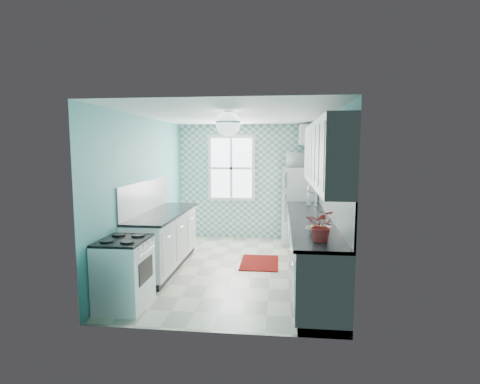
# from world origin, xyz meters

# --- Properties ---
(floor) EXTENTS (3.00, 4.40, 0.02)m
(floor) POSITION_xyz_m (0.00, 0.00, -0.01)
(floor) COLOR beige
(floor) RESTS_ON ground
(ceiling) EXTENTS (3.00, 4.40, 0.02)m
(ceiling) POSITION_xyz_m (0.00, 0.00, 2.51)
(ceiling) COLOR white
(ceiling) RESTS_ON wall_back
(wall_back) EXTENTS (3.00, 0.02, 2.50)m
(wall_back) POSITION_xyz_m (0.00, 2.21, 1.25)
(wall_back) COLOR #53A9A7
(wall_back) RESTS_ON floor
(wall_front) EXTENTS (3.00, 0.02, 2.50)m
(wall_front) POSITION_xyz_m (0.00, -2.21, 1.25)
(wall_front) COLOR #53A9A7
(wall_front) RESTS_ON floor
(wall_left) EXTENTS (0.02, 4.40, 2.50)m
(wall_left) POSITION_xyz_m (-1.51, 0.00, 1.25)
(wall_left) COLOR #53A9A7
(wall_left) RESTS_ON floor
(wall_right) EXTENTS (0.02, 4.40, 2.50)m
(wall_right) POSITION_xyz_m (1.51, 0.00, 1.25)
(wall_right) COLOR #53A9A7
(wall_right) RESTS_ON floor
(accent_wall) EXTENTS (3.00, 0.01, 2.50)m
(accent_wall) POSITION_xyz_m (0.00, 2.19, 1.25)
(accent_wall) COLOR #62A498
(accent_wall) RESTS_ON wall_back
(window) EXTENTS (1.04, 0.05, 1.44)m
(window) POSITION_xyz_m (-0.35, 2.16, 1.55)
(window) COLOR white
(window) RESTS_ON wall_back
(backsplash_right) EXTENTS (0.02, 3.60, 0.51)m
(backsplash_right) POSITION_xyz_m (1.49, -0.40, 1.20)
(backsplash_right) COLOR white
(backsplash_right) RESTS_ON wall_right
(backsplash_left) EXTENTS (0.02, 2.15, 0.51)m
(backsplash_left) POSITION_xyz_m (-1.49, -0.07, 1.20)
(backsplash_left) COLOR white
(backsplash_left) RESTS_ON wall_left
(upper_cabinets_right) EXTENTS (0.33, 3.20, 0.90)m
(upper_cabinets_right) POSITION_xyz_m (1.33, -0.60, 1.90)
(upper_cabinets_right) COLOR white
(upper_cabinets_right) RESTS_ON wall_right
(upper_cabinet_fridge) EXTENTS (0.40, 0.74, 0.40)m
(upper_cabinet_fridge) POSITION_xyz_m (1.30, 1.83, 2.25)
(upper_cabinet_fridge) COLOR white
(upper_cabinet_fridge) RESTS_ON wall_right
(ceiling_light) EXTENTS (0.34, 0.34, 0.35)m
(ceiling_light) POSITION_xyz_m (0.00, -0.80, 2.32)
(ceiling_light) COLOR silver
(ceiling_light) RESTS_ON ceiling
(base_cabinets_right) EXTENTS (0.60, 3.60, 0.90)m
(base_cabinets_right) POSITION_xyz_m (1.20, -0.40, 0.45)
(base_cabinets_right) COLOR white
(base_cabinets_right) RESTS_ON floor
(countertop_right) EXTENTS (0.63, 3.60, 0.04)m
(countertop_right) POSITION_xyz_m (1.19, -0.40, 0.92)
(countertop_right) COLOR black
(countertop_right) RESTS_ON base_cabinets_right
(base_cabinets_left) EXTENTS (0.60, 2.15, 0.90)m
(base_cabinets_left) POSITION_xyz_m (-1.20, -0.07, 0.45)
(base_cabinets_left) COLOR white
(base_cabinets_left) RESTS_ON floor
(countertop_left) EXTENTS (0.63, 2.15, 0.04)m
(countertop_left) POSITION_xyz_m (-1.19, -0.07, 0.92)
(countertop_left) COLOR black
(countertop_left) RESTS_ON base_cabinets_left
(fridge) EXTENTS (0.70, 0.69, 1.60)m
(fridge) POSITION_xyz_m (1.11, 1.77, 0.80)
(fridge) COLOR white
(fridge) RESTS_ON floor
(stove) EXTENTS (0.57, 0.71, 0.85)m
(stove) POSITION_xyz_m (-1.20, -1.65, 0.45)
(stove) COLOR white
(stove) RESTS_ON floor
(sink) EXTENTS (0.44, 0.37, 0.53)m
(sink) POSITION_xyz_m (1.20, 0.70, 0.93)
(sink) COLOR silver
(sink) RESTS_ON countertop_right
(rug) EXTENTS (0.65, 0.92, 0.01)m
(rug) POSITION_xyz_m (0.38, 0.32, 0.01)
(rug) COLOR #6E0700
(rug) RESTS_ON floor
(dish_towel) EXTENTS (0.07, 0.22, 0.33)m
(dish_towel) POSITION_xyz_m (0.89, 0.34, 0.48)
(dish_towel) COLOR #4FA59D
(dish_towel) RESTS_ON base_cabinets_right
(fruit_bowl) EXTENTS (0.33, 0.33, 0.08)m
(fruit_bowl) POSITION_xyz_m (1.20, -1.39, 0.98)
(fruit_bowl) COLOR white
(fruit_bowl) RESTS_ON countertop_right
(potted_plant) EXTENTS (0.42, 0.39, 0.38)m
(potted_plant) POSITION_xyz_m (1.20, -1.81, 1.13)
(potted_plant) COLOR #B11213
(potted_plant) RESTS_ON countertop_right
(soap_bottle) EXTENTS (0.09, 0.09, 0.18)m
(soap_bottle) POSITION_xyz_m (1.25, 0.96, 1.03)
(soap_bottle) COLOR #ABB9C1
(soap_bottle) RESTS_ON countertop_right
(microwave) EXTENTS (0.55, 0.38, 0.30)m
(microwave) POSITION_xyz_m (1.11, 1.77, 1.75)
(microwave) COLOR white
(microwave) RESTS_ON fridge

